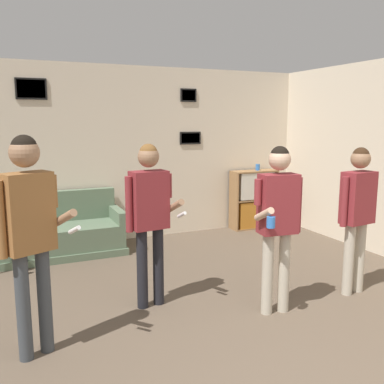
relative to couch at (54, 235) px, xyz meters
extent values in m
cube|color=beige|center=(1.08, 0.42, 1.06)|extent=(8.59, 0.06, 2.70)
cube|color=black|center=(-0.16, 0.38, 2.02)|extent=(0.42, 0.02, 0.29)
cube|color=gray|center=(-0.16, 0.37, 2.02)|extent=(0.37, 0.01, 0.25)
cube|color=black|center=(2.22, 0.38, 1.99)|extent=(0.27, 0.02, 0.21)
cube|color=beige|center=(2.22, 0.37, 1.99)|extent=(0.23, 0.01, 0.16)
cube|color=black|center=(2.25, 0.38, 1.30)|extent=(0.37, 0.02, 0.20)
cube|color=gray|center=(2.25, 0.37, 1.30)|extent=(0.32, 0.01, 0.16)
cube|color=#5B7056|center=(0.00, -0.05, -0.24)|extent=(1.90, 0.80, 0.10)
cube|color=#5B7056|center=(0.00, -0.05, -0.03)|extent=(1.84, 0.74, 0.32)
cube|color=#5B7056|center=(0.00, 0.28, 0.36)|extent=(1.84, 0.14, 0.44)
cube|color=#5B7056|center=(0.89, -0.05, 0.22)|extent=(0.12, 0.74, 0.18)
cube|color=olive|center=(2.98, 0.20, 0.22)|extent=(0.02, 0.30, 1.01)
cube|color=olive|center=(3.78, 0.20, 0.22)|extent=(0.02, 0.30, 1.01)
cube|color=olive|center=(3.38, 0.34, 0.22)|extent=(0.82, 0.01, 1.01)
cube|color=olive|center=(3.38, 0.20, -0.28)|extent=(0.78, 0.30, 0.02)
cube|color=olive|center=(3.38, 0.20, 0.72)|extent=(0.78, 0.30, 0.02)
cube|color=olive|center=(3.38, 0.20, 0.22)|extent=(0.78, 0.30, 0.02)
cube|color=#B77023|center=(3.38, 0.19, -0.04)|extent=(0.67, 0.26, 0.45)
cube|color=beige|center=(3.38, 0.19, 0.47)|extent=(0.67, 0.26, 0.45)
cylinder|color=#3D4247|center=(-0.52, -2.69, 0.15)|extent=(0.11, 0.11, 0.87)
cylinder|color=#3D4247|center=(-0.35, -2.62, 0.15)|extent=(0.11, 0.11, 0.87)
cube|color=#936033|center=(-0.44, -2.65, 0.89)|extent=(0.41, 0.33, 0.62)
sphere|color=#997051|center=(-0.44, -2.65, 1.35)|extent=(0.23, 0.23, 0.23)
sphere|color=black|center=(-0.44, -2.65, 1.39)|extent=(0.19, 0.19, 0.19)
cylinder|color=#936033|center=(-0.24, -2.57, 1.03)|extent=(0.07, 0.07, 0.26)
cylinder|color=#997051|center=(-0.18, -2.70, 0.83)|extent=(0.18, 0.32, 0.19)
cylinder|color=white|center=(-0.12, -2.83, 0.77)|extent=(0.09, 0.14, 0.09)
cylinder|color=#936033|center=(-0.63, -2.74, 0.87)|extent=(0.07, 0.07, 0.58)
cylinder|color=black|center=(0.62, -2.15, 0.12)|extent=(0.11, 0.11, 0.81)
cylinder|color=black|center=(0.80, -2.12, 0.12)|extent=(0.11, 0.11, 0.81)
cube|color=maroon|center=(0.71, -2.13, 0.82)|extent=(0.38, 0.24, 0.58)
sphere|color=#997051|center=(0.71, -2.13, 1.24)|extent=(0.21, 0.21, 0.21)
sphere|color=brown|center=(0.71, -2.13, 1.28)|extent=(0.18, 0.18, 0.18)
cylinder|color=maroon|center=(0.92, -2.11, 0.94)|extent=(0.07, 0.07, 0.24)
cylinder|color=#997051|center=(0.94, -2.24, 0.76)|extent=(0.10, 0.30, 0.18)
cylinder|color=white|center=(0.95, -2.38, 0.69)|extent=(0.05, 0.14, 0.09)
cylinder|color=maroon|center=(0.49, -2.16, 0.79)|extent=(0.07, 0.07, 0.54)
cylinder|color=#B7AD99|center=(1.69, -2.77, 0.12)|extent=(0.11, 0.11, 0.81)
cylinder|color=#B7AD99|center=(1.87, -2.79, 0.12)|extent=(0.11, 0.11, 0.81)
cube|color=maroon|center=(1.78, -2.78, 0.81)|extent=(0.38, 0.24, 0.57)
sphere|color=#D1A889|center=(1.78, -2.78, 1.23)|extent=(0.21, 0.21, 0.21)
sphere|color=black|center=(1.78, -2.78, 1.27)|extent=(0.18, 0.18, 0.18)
cylinder|color=maroon|center=(1.99, -2.80, 0.78)|extent=(0.07, 0.07, 0.54)
cylinder|color=maroon|center=(1.57, -2.75, 0.93)|extent=(0.07, 0.07, 0.24)
cylinder|color=#D1A889|center=(1.55, -2.89, 0.75)|extent=(0.10, 0.30, 0.18)
cylinder|color=blue|center=(1.54, -3.02, 0.71)|extent=(0.08, 0.08, 0.10)
cylinder|color=#B7AD99|center=(2.75, -2.73, 0.11)|extent=(0.11, 0.11, 0.79)
cylinder|color=#B7AD99|center=(2.93, -2.71, 0.11)|extent=(0.11, 0.11, 0.79)
cube|color=maroon|center=(2.84, -2.72, 0.78)|extent=(0.38, 0.24, 0.56)
sphere|color=#997051|center=(2.84, -2.72, 1.19)|extent=(0.20, 0.20, 0.20)
sphere|color=#382314|center=(2.84, -2.72, 1.23)|extent=(0.17, 0.17, 0.17)
cylinder|color=maroon|center=(3.06, -2.69, 0.75)|extent=(0.07, 0.07, 0.52)
cylinder|color=maroon|center=(2.63, -2.75, 0.75)|extent=(0.07, 0.07, 0.52)
cylinder|color=brown|center=(-0.47, -0.67, -0.21)|extent=(0.07, 0.07, 0.15)
cylinder|color=brown|center=(-0.47, -0.67, -0.10)|extent=(0.03, 0.03, 0.07)
cylinder|color=blue|center=(3.45, 0.20, 0.78)|extent=(0.08, 0.08, 0.11)
camera|label=1|loc=(-0.58, -6.09, 1.60)|focal=40.00mm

